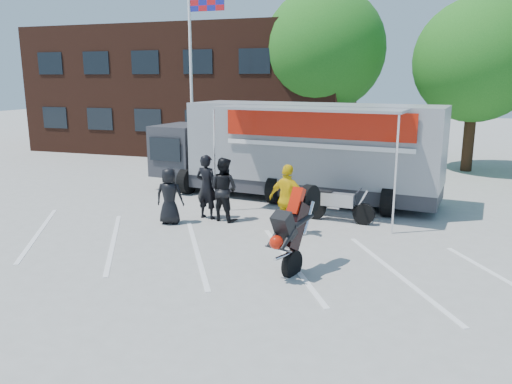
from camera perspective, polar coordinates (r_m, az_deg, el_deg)
The scene contains 13 objects.
ground at distance 10.92m, azimuth 1.64°, elevation -9.65°, with size 100.00×100.00×0.00m, color #A1A19C.
parking_bay_lines at distance 11.81m, azimuth 3.04°, elevation -7.85°, with size 18.00×5.00×0.01m, color white.
office_building at distance 30.52m, azimuth -6.86°, elevation 11.48°, with size 18.00×8.00×7.00m, color #401F14.
flagpole at distance 21.70m, azimuth -6.86°, elevation 15.07°, with size 1.61×0.12×8.00m.
tree_left at distance 26.17m, azimuth 7.76°, elevation 15.77°, with size 6.12×6.12×8.64m.
tree_mid at distance 24.78m, azimuth 23.85°, elevation 13.56°, with size 5.44×5.44×7.68m.
transporter_truck at distance 17.85m, azimuth 4.80°, elevation -0.74°, with size 10.50×5.06×3.34m, color gray, non-canonical shape.
parked_motorcycle at distance 15.12m, azimuth 9.43°, elevation -3.37°, with size 0.72×2.15×1.12m, color #A9A9AE, non-canonical shape.
stunt_bike_rider at distance 11.56m, azimuth 5.79°, elevation -8.40°, with size 0.84×1.79×2.11m, color black, non-canonical shape.
spectator_leather_a at distance 14.75m, azimuth -9.86°, elevation -0.45°, with size 0.81×0.53×1.67m, color black.
spectator_leather_b at distance 15.14m, azimuth -5.65°, elevation 0.59°, with size 0.72×0.47×1.96m, color black.
spectator_leather_c at distance 14.89m, azimuth -3.74°, elevation 0.32°, with size 0.93×0.72×1.91m, color black.
spectator_hivis at distance 13.52m, azimuth 3.65°, elevation -0.90°, with size 1.14×0.47×1.94m, color yellow.
Camera 1 is at (2.85, -9.68, 4.17)m, focal length 35.00 mm.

